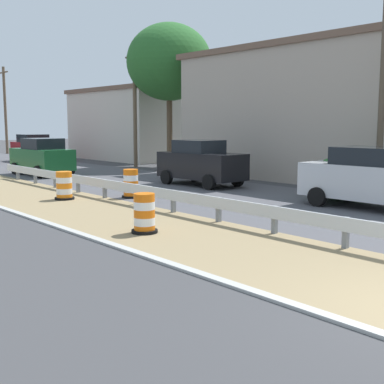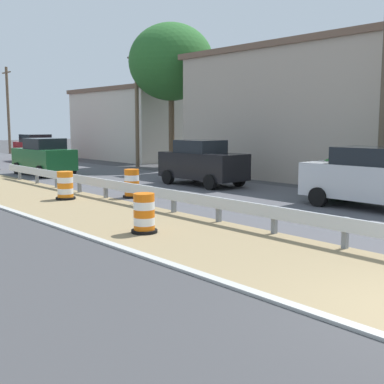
% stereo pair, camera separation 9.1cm
% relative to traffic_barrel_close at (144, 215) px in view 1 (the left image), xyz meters
% --- Properties ---
extents(traffic_barrel_close, '(0.67, 0.67, 1.00)m').
position_rel_traffic_barrel_close_xyz_m(traffic_barrel_close, '(0.00, 0.00, 0.00)').
color(traffic_barrel_close, orange).
rests_on(traffic_barrel_close, ground).
extents(traffic_barrel_mid, '(0.68, 0.68, 1.06)m').
position_rel_traffic_barrel_close_xyz_m(traffic_barrel_mid, '(3.19, 5.28, 0.03)').
color(traffic_barrel_mid, orange).
rests_on(traffic_barrel_mid, ground).
extents(traffic_barrel_far, '(0.71, 0.71, 1.02)m').
position_rel_traffic_barrel_close_xyz_m(traffic_barrel_far, '(1.12, 6.50, 0.01)').
color(traffic_barrel_far, orange).
rests_on(traffic_barrel_far, ground).
extents(car_lead_near_lane, '(2.12, 4.11, 1.96)m').
position_rel_traffic_barrel_close_xyz_m(car_lead_near_lane, '(4.31, 15.22, 0.53)').
color(car_lead_near_lane, '#195128').
rests_on(car_lead_near_lane, ground).
extents(car_trailing_near_lane, '(2.10, 4.06, 1.95)m').
position_rel_traffic_barrel_close_xyz_m(car_trailing_near_lane, '(8.15, 24.89, 0.52)').
color(car_trailing_near_lane, maroon).
rests_on(car_trailing_near_lane, ground).
extents(car_mid_far_lane, '(2.04, 4.19, 2.01)m').
position_rel_traffic_barrel_close_xyz_m(car_mid_far_lane, '(7.69, 6.39, 0.55)').
color(car_mid_far_lane, black).
rests_on(car_mid_far_lane, ground).
extents(car_distant_a, '(2.11, 4.83, 1.98)m').
position_rel_traffic_barrel_close_xyz_m(car_distant_a, '(7.66, -1.96, 0.54)').
color(car_distant_a, silver).
rests_on(car_distant_a, ground).
extents(roadside_shop_near, '(6.40, 15.92, 6.52)m').
position_rel_traffic_barrel_close_xyz_m(roadside_shop_near, '(14.15, 4.12, 2.82)').
color(roadside_shop_near, '#AD9E8E').
rests_on(roadside_shop_near, ground).
extents(roadside_shop_far, '(6.33, 10.40, 5.35)m').
position_rel_traffic_barrel_close_xyz_m(roadside_shop_far, '(15.21, 22.39, 2.24)').
color(roadside_shop_far, beige).
rests_on(roadside_shop_far, ground).
extents(utility_pole_near, '(0.24, 1.80, 9.26)m').
position_rel_traffic_barrel_close_xyz_m(utility_pole_near, '(10.23, -0.66, 4.34)').
color(utility_pole_near, brown).
rests_on(utility_pole_near, ground).
extents(utility_pole_mid, '(0.24, 1.80, 7.31)m').
position_rel_traffic_barrel_close_xyz_m(utility_pole_mid, '(10.93, 16.10, 3.36)').
color(utility_pole_mid, brown).
rests_on(utility_pole_mid, ground).
extents(utility_pole_far, '(0.24, 1.80, 7.73)m').
position_rel_traffic_barrel_close_xyz_m(utility_pole_far, '(10.26, 35.47, 3.57)').
color(utility_pole_far, brown).
rests_on(utility_pole_far, ground).
extents(bush_roadside, '(2.30, 2.30, 1.58)m').
position_rel_traffic_barrel_close_xyz_m(bush_roadside, '(8.53, -0.21, 0.34)').
color(bush_roadside, '#286028').
rests_on(bush_roadside, ground).
extents(tree_roadside, '(5.26, 5.26, 8.87)m').
position_rel_traffic_barrel_close_xyz_m(tree_roadside, '(12.70, 14.88, 6.03)').
color(tree_roadside, brown).
rests_on(tree_roadside, ground).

